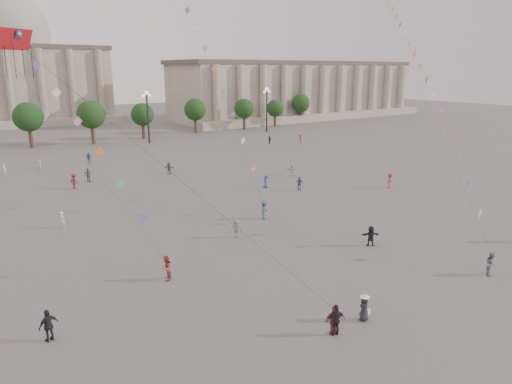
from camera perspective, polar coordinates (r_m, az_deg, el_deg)
ground at (r=31.70m, az=10.99°, el=-12.96°), size 360.00×360.00×0.00m
hall_east at (r=148.11m, az=5.33°, el=12.58°), size 84.00×26.22×17.20m
hall_central at (r=149.72m, az=-27.92°, el=13.20°), size 48.30×34.30×35.50m
tree_row at (r=99.68m, az=-23.22°, el=8.50°), size 137.12×5.12×8.00m
lamp_post_mid_east at (r=96.20m, az=-13.44°, el=10.28°), size 2.00×0.90×10.65m
lamp_post_far_east at (r=110.85m, az=1.36°, el=11.26°), size 2.00×0.90×10.65m
person_crowd_0 at (r=79.11m, az=-20.20°, el=4.04°), size 1.04×0.52×1.70m
person_crowd_3 at (r=40.62m, az=14.15°, el=-5.34°), size 1.71×1.27×1.79m
person_crowd_4 at (r=75.69m, az=-25.41°, el=2.99°), size 1.32×1.41×1.58m
person_crowd_6 at (r=41.27m, az=-2.49°, el=-4.58°), size 1.30×1.06×1.75m
person_crowd_7 at (r=65.32m, az=4.54°, el=2.75°), size 1.66×0.91×1.71m
person_crowd_8 at (r=61.02m, az=16.40°, el=1.39°), size 1.40×1.20×1.89m
person_crowd_9 at (r=94.19m, az=1.73°, el=6.54°), size 1.46×1.01×1.51m
person_crowd_10 at (r=74.77m, az=-28.93°, el=2.44°), size 0.68×0.70×1.62m
person_crowd_12 at (r=67.58m, az=-10.80°, el=2.96°), size 1.42×1.55×1.73m
person_crowd_13 at (r=47.61m, az=-23.04°, el=-3.20°), size 0.55×0.68×1.61m
person_crowd_16 at (r=65.65m, az=-20.24°, el=2.03°), size 1.23×0.88×1.94m
person_crowd_17 at (r=62.61m, az=-21.77°, el=1.28°), size 1.25×1.44×1.94m
person_crowd_19 at (r=58.54m, az=1.25°, el=1.33°), size 0.84×0.58×1.66m
person_crowd_20 at (r=57.74m, az=5.46°, el=1.09°), size 0.99×1.02×1.71m
person_crowd_21 at (r=94.95m, az=5.54°, el=6.63°), size 1.30×1.26×1.78m
tourist_0 at (r=27.40m, az=9.72°, el=-15.56°), size 1.11×0.90×1.77m
tourist_1 at (r=27.37m, az=9.96°, el=-15.47°), size 1.20×0.78×1.89m
tourist_4 at (r=28.89m, az=-24.50°, el=-14.93°), size 1.21×0.77×1.91m
kite_flyer_0 at (r=33.81m, az=-11.14°, el=-9.33°), size 1.11×1.16×1.88m
kite_flyer_1 at (r=46.21m, az=1.03°, el=-2.27°), size 1.45×1.31×1.95m
kite_flyer_2 at (r=38.24m, az=27.31°, el=-7.98°), size 1.07×1.01×1.74m
hat_person at (r=29.12m, az=13.38°, el=-13.86°), size 0.90×0.70×1.69m
dragon_kite at (r=26.45m, az=-27.56°, el=14.73°), size 7.72×5.72×22.03m
kite_train_east at (r=66.92m, az=18.09°, el=17.87°), size 38.62×46.65×70.13m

